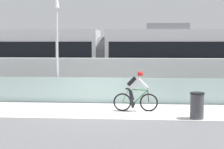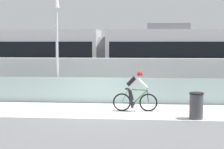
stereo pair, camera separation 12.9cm
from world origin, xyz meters
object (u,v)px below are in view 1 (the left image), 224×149
(tram, at_px, (102,57))
(cyclist_on_bike, at_px, (135,91))
(trash_bin, at_px, (197,106))
(lamp_post_antenna, at_px, (57,30))

(tram, xyz_separation_m, cyclist_on_bike, (2.04, -6.85, -1.09))
(trash_bin, bearing_deg, lamp_post_antenna, 149.86)
(tram, relative_size, cyclist_on_bike, 12.75)
(lamp_post_antenna, distance_m, trash_bin, 7.33)
(lamp_post_antenna, relative_size, trash_bin, 5.42)
(lamp_post_antenna, bearing_deg, trash_bin, -30.14)
(cyclist_on_bike, relative_size, trash_bin, 1.84)
(cyclist_on_bike, bearing_deg, trash_bin, -29.38)
(cyclist_on_bike, xyz_separation_m, trash_bin, (2.22, -1.25, -0.32))
(tram, distance_m, trash_bin, 9.26)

